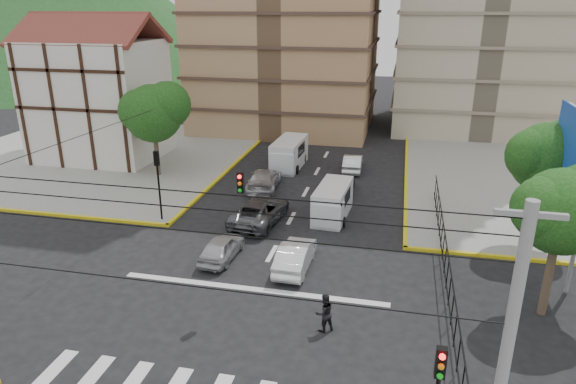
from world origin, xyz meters
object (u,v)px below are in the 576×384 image
(car_white_front_right, at_px, (295,256))
(car_silver_front_left, at_px, (222,247))
(pedestrian_crosswalk, at_px, (324,313))
(traffic_light_nw, at_px, (158,174))
(van_left_lane, at_px, (288,155))
(van_right_lane, at_px, (332,203))

(car_white_front_right, bearing_deg, car_silver_front_left, -1.48)
(pedestrian_crosswalk, bearing_deg, traffic_light_nw, -73.52)
(traffic_light_nw, xyz_separation_m, pedestrian_crosswalk, (11.64, -9.11, -2.27))
(traffic_light_nw, distance_m, van_left_lane, 13.76)
(traffic_light_nw, distance_m, car_silver_front_left, 7.08)
(van_right_lane, bearing_deg, pedestrian_crosswalk, -79.69)
(traffic_light_nw, height_order, car_white_front_right, traffic_light_nw)
(traffic_light_nw, xyz_separation_m, van_left_lane, (5.34, 12.52, -1.97))
(car_silver_front_left, distance_m, pedestrian_crosswalk, 8.16)
(van_left_lane, relative_size, pedestrian_crosswalk, 3.12)
(van_left_lane, height_order, car_silver_front_left, van_left_lane)
(car_silver_front_left, bearing_deg, pedestrian_crosswalk, 143.31)
(van_right_lane, distance_m, car_silver_front_left, 8.39)
(van_left_lane, height_order, car_white_front_right, van_left_lane)
(van_right_lane, height_order, van_left_lane, van_left_lane)
(car_silver_front_left, relative_size, pedestrian_crosswalk, 2.24)
(van_right_lane, relative_size, pedestrian_crosswalk, 2.80)
(car_white_front_right, height_order, pedestrian_crosswalk, pedestrian_crosswalk)
(traffic_light_nw, height_order, pedestrian_crosswalk, traffic_light_nw)
(car_silver_front_left, xyz_separation_m, car_white_front_right, (4.03, -0.17, 0.06))
(pedestrian_crosswalk, bearing_deg, van_right_lane, -119.10)
(pedestrian_crosswalk, bearing_deg, car_white_front_right, -101.17)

